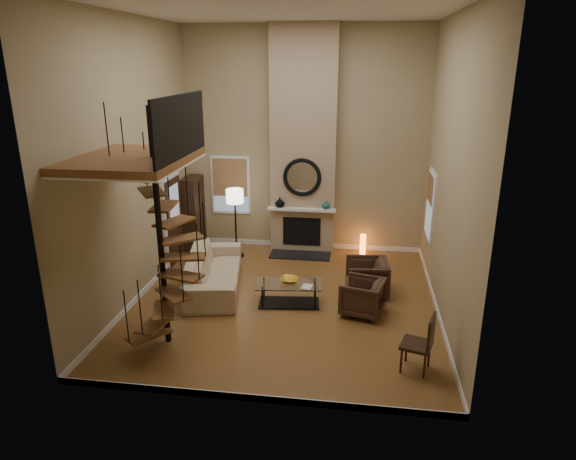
# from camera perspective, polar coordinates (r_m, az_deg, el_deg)

# --- Properties ---
(ground) EXTENTS (6.00, 6.50, 0.01)m
(ground) POSITION_cam_1_polar(r_m,az_deg,el_deg) (10.48, -0.31, -8.00)
(ground) COLOR olive
(ground) RESTS_ON ground
(back_wall) EXTENTS (6.00, 0.02, 5.50)m
(back_wall) POSITION_cam_1_polar(r_m,az_deg,el_deg) (12.76, 1.83, 9.81)
(back_wall) COLOR tan
(back_wall) RESTS_ON ground
(front_wall) EXTENTS (6.00, 0.02, 5.50)m
(front_wall) POSITION_cam_1_polar(r_m,az_deg,el_deg) (6.48, -4.55, 1.23)
(front_wall) COLOR tan
(front_wall) RESTS_ON ground
(left_wall) EXTENTS (0.02, 6.50, 5.50)m
(left_wall) POSITION_cam_1_polar(r_m,az_deg,el_deg) (10.44, -16.98, 7.09)
(left_wall) COLOR tan
(left_wall) RESTS_ON ground
(right_wall) EXTENTS (0.02, 6.50, 5.50)m
(right_wall) POSITION_cam_1_polar(r_m,az_deg,el_deg) (9.62, 17.74, 6.10)
(right_wall) COLOR tan
(right_wall) RESTS_ON ground
(ceiling) EXTENTS (6.00, 6.50, 0.01)m
(ceiling) POSITION_cam_1_polar(r_m,az_deg,el_deg) (9.43, -0.37, 23.51)
(ceiling) COLOR silver
(ceiling) RESTS_ON back_wall
(baseboard_back) EXTENTS (6.00, 0.02, 0.12)m
(baseboard_back) POSITION_cam_1_polar(r_m,az_deg,el_deg) (13.41, 1.71, -1.64)
(baseboard_back) COLOR white
(baseboard_back) RESTS_ON ground
(baseboard_front) EXTENTS (6.00, 0.02, 0.12)m
(baseboard_front) POSITION_cam_1_polar(r_m,az_deg,el_deg) (7.72, -4.00, -18.19)
(baseboard_front) COLOR white
(baseboard_front) RESTS_ON ground
(baseboard_left) EXTENTS (0.02, 6.50, 0.12)m
(baseboard_left) POSITION_cam_1_polar(r_m,az_deg,el_deg) (11.25, -15.66, -6.45)
(baseboard_left) COLOR white
(baseboard_left) RESTS_ON ground
(baseboard_right) EXTENTS (0.02, 6.50, 0.12)m
(baseboard_right) POSITION_cam_1_polar(r_m,az_deg,el_deg) (10.49, 16.25, -8.38)
(baseboard_right) COLOR white
(baseboard_right) RESTS_ON ground
(chimney_breast) EXTENTS (1.60, 0.38, 5.50)m
(chimney_breast) POSITION_cam_1_polar(r_m,az_deg,el_deg) (12.57, 1.73, 9.68)
(chimney_breast) COLOR tan
(chimney_breast) RESTS_ON ground
(hearth) EXTENTS (1.50, 0.60, 0.04)m
(hearth) POSITION_cam_1_polar(r_m,az_deg,el_deg) (12.81, 1.37, -2.82)
(hearth) COLOR black
(hearth) RESTS_ON ground
(firebox) EXTENTS (0.95, 0.02, 0.72)m
(firebox) POSITION_cam_1_polar(r_m,az_deg,el_deg) (12.90, 1.54, -0.16)
(firebox) COLOR black
(firebox) RESTS_ON chimney_breast
(mantel) EXTENTS (1.70, 0.18, 0.06)m
(mantel) POSITION_cam_1_polar(r_m,az_deg,el_deg) (12.64, 1.52, 2.30)
(mantel) COLOR white
(mantel) RESTS_ON chimney_breast
(mirror_frame) EXTENTS (0.94, 0.10, 0.94)m
(mirror_frame) POSITION_cam_1_polar(r_m,az_deg,el_deg) (12.50, 1.58, 5.90)
(mirror_frame) COLOR black
(mirror_frame) RESTS_ON chimney_breast
(mirror_disc) EXTENTS (0.80, 0.01, 0.80)m
(mirror_disc) POSITION_cam_1_polar(r_m,az_deg,el_deg) (12.51, 1.59, 5.91)
(mirror_disc) COLOR white
(mirror_disc) RESTS_ON chimney_breast
(vase_left) EXTENTS (0.24, 0.24, 0.25)m
(vase_left) POSITION_cam_1_polar(r_m,az_deg,el_deg) (12.71, -0.92, 3.11)
(vase_left) COLOR black
(vase_left) RESTS_ON mantel
(vase_right) EXTENTS (0.20, 0.20, 0.21)m
(vase_right) POSITION_cam_1_polar(r_m,az_deg,el_deg) (12.59, 4.26, 2.83)
(vase_right) COLOR #185256
(vase_right) RESTS_ON mantel
(window_back) EXTENTS (1.02, 0.06, 1.52)m
(window_back) POSITION_cam_1_polar(r_m,az_deg,el_deg) (13.28, -6.44, 5.09)
(window_back) COLOR white
(window_back) RESTS_ON back_wall
(window_right) EXTENTS (0.06, 1.02, 1.52)m
(window_right) POSITION_cam_1_polar(r_m,az_deg,el_deg) (11.80, 15.60, 2.84)
(window_right) COLOR white
(window_right) RESTS_ON right_wall
(entry_door) EXTENTS (0.10, 1.05, 2.16)m
(entry_door) POSITION_cam_1_polar(r_m,az_deg,el_deg) (12.44, -12.67, 1.09)
(entry_door) COLOR white
(entry_door) RESTS_ON ground
(loft) EXTENTS (1.70, 2.20, 1.09)m
(loft) POSITION_cam_1_polar(r_m,az_deg,el_deg) (8.35, -16.38, 7.87)
(loft) COLOR brown
(loft) RESTS_ON left_wall
(spiral_stair) EXTENTS (1.47, 1.47, 4.06)m
(spiral_stair) POSITION_cam_1_polar(r_m,az_deg,el_deg) (8.63, -13.90, -1.62)
(spiral_stair) COLOR black
(spiral_stair) RESTS_ON ground
(hutch) EXTENTS (0.39, 0.82, 1.83)m
(hutch) POSITION_cam_1_polar(r_m,az_deg,el_deg) (13.33, -10.53, 1.95)
(hutch) COLOR black
(hutch) RESTS_ON ground
(sofa) EXTENTS (1.52, 2.82, 0.78)m
(sofa) POSITION_cam_1_polar(r_m,az_deg,el_deg) (11.07, -8.32, -4.45)
(sofa) COLOR #C7AE8A
(sofa) RESTS_ON ground
(armchair_near) EXTENTS (0.94, 0.92, 0.78)m
(armchair_near) POSITION_cam_1_polar(r_m,az_deg,el_deg) (10.81, 9.21, -5.30)
(armchair_near) COLOR #422A1E
(armchair_near) RESTS_ON ground
(armchair_far) EXTENTS (0.93, 0.91, 0.70)m
(armchair_far) POSITION_cam_1_polar(r_m,az_deg,el_deg) (9.94, 8.67, -7.46)
(armchair_far) COLOR #422A1E
(armchair_far) RESTS_ON ground
(coffee_table) EXTENTS (1.38, 0.79, 0.48)m
(coffee_table) POSITION_cam_1_polar(r_m,az_deg,el_deg) (10.26, 0.12, -6.81)
(coffee_table) COLOR silver
(coffee_table) RESTS_ON ground
(bowl) EXTENTS (0.36, 0.36, 0.09)m
(bowl) POSITION_cam_1_polar(r_m,az_deg,el_deg) (10.22, 0.16, -5.61)
(bowl) COLOR gold
(bowl) RESTS_ON coffee_table
(book) EXTENTS (0.23, 0.28, 0.03)m
(book) POSITION_cam_1_polar(r_m,az_deg,el_deg) (10.01, 1.99, -6.36)
(book) COLOR gray
(book) RESTS_ON coffee_table
(floor_lamp) EXTENTS (0.42, 0.42, 1.72)m
(floor_lamp) POSITION_cam_1_polar(r_m,az_deg,el_deg) (12.43, -5.95, 3.19)
(floor_lamp) COLOR black
(floor_lamp) RESTS_ON ground
(accent_lamp) EXTENTS (0.15, 0.15, 0.52)m
(accent_lamp) POSITION_cam_1_polar(r_m,az_deg,el_deg) (13.00, 8.36, -1.61)
(accent_lamp) COLOR orange
(accent_lamp) RESTS_ON ground
(side_chair) EXTENTS (0.57, 0.57, 0.98)m
(side_chair) POSITION_cam_1_polar(r_m,az_deg,el_deg) (8.35, 14.78, -11.92)
(side_chair) COLOR black
(side_chair) RESTS_ON ground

